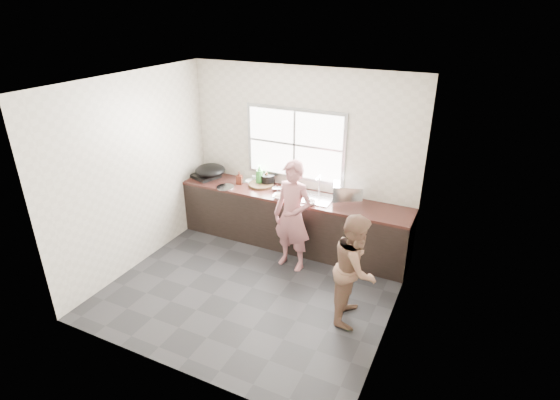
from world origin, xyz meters
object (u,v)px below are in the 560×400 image
at_px(bowl_crabs, 346,200).
at_px(wok, 210,170).
at_px(cutting_board, 261,185).
at_px(bottle_green, 259,175).
at_px(bowl_held, 310,202).
at_px(glass_jar, 254,178).
at_px(plate_food, 252,181).
at_px(bowl_mince, 280,197).
at_px(bottle_brown_tall, 239,178).
at_px(person_side, 355,268).
at_px(bottle_brown_short, 266,179).
at_px(dish_rack, 348,194).
at_px(woman, 293,220).
at_px(burner, 206,176).
at_px(black_pot, 268,179).
at_px(pot_lid_right, 245,180).
at_px(pot_lid_left, 225,187).

distance_m(bowl_crabs, wok, 2.26).
height_order(cutting_board, bottle_green, bottle_green).
distance_m(bowl_held, glass_jar, 1.24).
distance_m(bowl_crabs, plate_food, 1.61).
xyz_separation_m(bowl_mince, bottle_brown_tall, (-0.83, 0.23, 0.07)).
bearing_deg(person_side, bottle_brown_short, 46.18).
xyz_separation_m(bowl_held, dish_rack, (0.48, 0.23, 0.12)).
xyz_separation_m(plate_food, bottle_brown_short, (0.26, 0.00, 0.09)).
xyz_separation_m(cutting_board, plate_food, (-0.22, 0.10, -0.01)).
distance_m(woman, cutting_board, 1.06).
relative_size(glass_jar, burner, 0.23).
height_order(woman, bowl_mince, woman).
height_order(bottle_green, wok, bottle_green).
bearing_deg(plate_food, woman, -34.93).
bearing_deg(black_pot, burner, -169.93).
distance_m(bowl_mince, pot_lid_right, 0.90).
xyz_separation_m(person_side, wok, (-2.83, 1.24, 0.33)).
relative_size(woman, dish_rack, 3.66).
distance_m(bottle_brown_short, glass_jar, 0.25).
bearing_deg(woman, pot_lid_right, 157.03).
distance_m(bottle_green, glass_jar, 0.21).
bearing_deg(wok, burner, 168.27).
bearing_deg(cutting_board, pot_lid_right, 165.79).
relative_size(person_side, pot_lid_left, 4.91).
bearing_deg(pot_lid_left, bottle_green, 39.62).
xyz_separation_m(bottle_brown_tall, wok, (-0.52, -0.04, 0.06)).
relative_size(woman, glass_jar, 17.10).
relative_size(bowl_mince, plate_food, 1.05).
height_order(bottle_brown_tall, glass_jar, bottle_brown_tall).
bearing_deg(cutting_board, black_pot, 59.39).
distance_m(glass_jar, dish_rack, 1.65).
bearing_deg(wok, bottle_green, 10.64).
height_order(bowl_mince, bottle_green, bottle_green).
height_order(bowl_crabs, pot_lid_left, bowl_crabs).
height_order(cutting_board, plate_food, cutting_board).
xyz_separation_m(bowl_held, bottle_green, (-1.00, 0.35, 0.13)).
relative_size(bowl_held, bottle_brown_short, 1.06).
bearing_deg(plate_food, wok, -162.74).
relative_size(bottle_brown_tall, glass_jar, 2.12).
relative_size(bowl_mince, bottle_green, 0.66).
bearing_deg(burner, bottle_brown_short, 9.89).
bearing_deg(bowl_held, plate_food, 161.31).
relative_size(bowl_mince, bowl_held, 1.07).
bearing_deg(dish_rack, bowl_mince, 175.85).
xyz_separation_m(bowl_crabs, wok, (-2.26, -0.11, 0.12)).
bearing_deg(bottle_brown_tall, bottle_green, 20.83).
xyz_separation_m(woman, person_side, (1.12, -0.71, -0.06)).
bearing_deg(person_side, bowl_mince, 47.97).
xyz_separation_m(wok, pot_lid_right, (0.53, 0.19, -0.15)).
bearing_deg(bowl_mince, pot_lid_right, 154.57).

